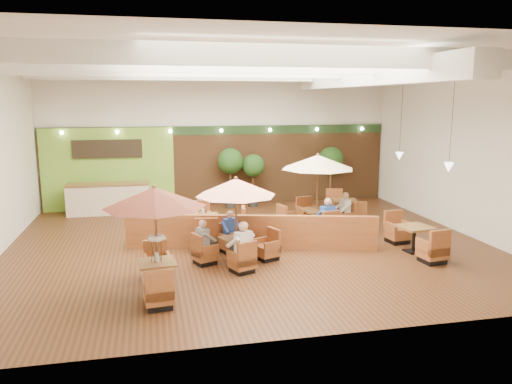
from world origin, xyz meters
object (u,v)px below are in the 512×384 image
object	(u,v)px
table_3	(203,226)
table_4	(414,240)
table_5	(345,211)
diner_1	(231,227)
diner_2	(205,237)
table_1	(236,203)
table_0	(155,211)
diner_0	(242,242)
booth_divider	(251,232)
topiary_1	(253,168)
diner_4	(344,207)
topiary_0	(230,163)
table_2	(317,178)
service_counter	(109,199)
diner_3	(327,215)
topiary_2	(331,161)

from	to	relation	value
table_3	table_4	bearing A→B (deg)	-15.54
table_5	diner_1	xyz separation A→B (m)	(-4.56, -2.84, 0.37)
diner_2	table_1	bearing A→B (deg)	67.99
table_0	diner_0	distance (m)	2.50
booth_divider	topiary_1	xyz separation A→B (m)	(1.27, 5.73, 1.08)
diner_0	diner_4	world-z (taller)	diner_0
topiary_0	table_2	bearing A→B (deg)	-63.02
service_counter	diner_2	distance (m)	7.19
service_counter	diner_1	xyz separation A→B (m)	(3.74, -5.74, 0.15)
topiary_1	diner_3	world-z (taller)	topiary_1
table_2	diner_2	size ratio (longest dim) A/B	3.53
table_5	diner_1	size ratio (longest dim) A/B	3.59
diner_0	table_5	bearing A→B (deg)	14.70
table_2	topiary_2	xyz separation A→B (m)	(2.05, 4.23, -0.01)
table_3	topiary_1	size ratio (longest dim) A/B	1.27
topiary_1	diner_0	xyz separation A→B (m)	(-1.87, -7.62, -0.80)
table_1	diner_4	world-z (taller)	table_1
service_counter	table_2	world-z (taller)	table_2
table_3	topiary_2	distance (m)	7.44
topiary_0	diner_3	size ratio (longest dim) A/B	2.80
table_5	topiary_0	distance (m)	4.96
topiary_2	table_1	bearing A→B (deg)	-127.30
diner_3	booth_divider	bearing A→B (deg)	177.36
table_1	diner_0	distance (m)	1.17
topiary_1	booth_divider	bearing A→B (deg)	-102.48
booth_divider	topiary_0	size ratio (longest dim) A/B	3.05
booth_divider	table_4	xyz separation A→B (m)	(4.47, -1.25, -0.14)
table_1	diner_4	xyz separation A→B (m)	(4.05, 2.54, -0.83)
table_0	table_3	world-z (taller)	table_0
table_0	topiary_2	distance (m)	11.16
table_5	diner_2	distance (m)	6.54
topiary_2	booth_divider	bearing A→B (deg)	-128.49
table_2	diner_2	xyz separation A→B (m)	(-3.95, -2.54, -1.02)
table_3	diner_1	bearing A→B (deg)	-58.40
table_0	table_1	xyz separation A→B (m)	(2.09, 1.70, -0.26)
table_2	diner_4	xyz separation A→B (m)	(0.94, 0.00, -1.00)
table_0	table_4	bearing A→B (deg)	5.94
topiary_2	diner_4	xyz separation A→B (m)	(-1.11, -4.23, -0.99)
diner_1	topiary_2	bearing A→B (deg)	-148.78
service_counter	topiary_2	bearing A→B (deg)	1.29
table_4	diner_1	world-z (taller)	diner_1
table_1	service_counter	bearing A→B (deg)	97.43
table_0	diner_2	size ratio (longest dim) A/B	3.32
table_1	diner_3	distance (m)	3.59
diner_0	diner_2	size ratio (longest dim) A/B	1.16
booth_divider	table_1	bearing A→B (deg)	-105.75
diner_4	diner_2	bearing A→B (deg)	112.82
table_5	topiary_2	xyz separation A→B (m)	(0.61, 3.10, 1.39)
table_1	diner_2	bearing A→B (deg)	157.81
table_0	table_2	xyz separation A→B (m)	(5.20, 4.24, -0.10)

